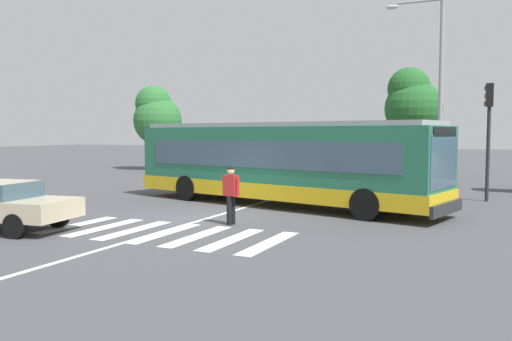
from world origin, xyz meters
TOP-DOWN VIEW (x-y plane):
  - ground_plane at (0.00, 0.00)m, footprint 160.00×160.00m
  - city_transit_bus at (1.22, 3.67)m, footprint 12.65×5.41m
  - pedestrian_crossing_street at (1.52, -0.80)m, footprint 0.57×0.32m
  - parked_car_teal at (-2.43, 14.67)m, footprint 2.29×4.67m
  - parked_car_black at (0.09, 14.04)m, footprint 2.20×4.64m
  - parked_car_red at (3.00, 14.06)m, footprint 2.13×4.62m
  - parked_car_champagne at (5.59, 14.15)m, footprint 2.17×4.63m
  - traffic_light_far_corner at (8.19, 8.12)m, footprint 0.33×0.32m
  - twin_arm_street_lamp at (6.08, 11.26)m, footprint 5.11×0.32m
  - background_tree_left at (-14.04, 17.45)m, footprint 3.49×3.49m
  - background_tree_right at (3.37, 21.13)m, footprint 3.68×3.68m
  - crosswalk_painted_stripes at (0.51, -2.72)m, footprint 6.56×3.04m
  - lane_center_line at (0.32, 2.00)m, footprint 0.16×24.00m

SIDE VIEW (x-z plane):
  - ground_plane at x=0.00m, z-range 0.00..0.00m
  - lane_center_line at x=0.32m, z-range 0.00..0.01m
  - crosswalk_painted_stripes at x=0.51m, z-range 0.00..0.01m
  - parked_car_teal at x=-2.43m, z-range 0.09..1.44m
  - parked_car_black at x=0.09m, z-range 0.09..1.44m
  - parked_car_red at x=3.00m, z-range 0.09..1.44m
  - parked_car_champagne at x=5.59m, z-range 0.09..1.44m
  - pedestrian_crossing_street at x=1.52m, z-range 0.11..1.83m
  - city_transit_bus at x=1.22m, z-range 0.06..3.12m
  - traffic_light_far_corner at x=8.19m, z-range 0.79..5.39m
  - background_tree_left at x=-14.04m, z-range 0.87..6.96m
  - background_tree_right at x=3.37m, z-range 1.16..8.08m
  - twin_arm_street_lamp at x=6.08m, z-range 1.07..9.95m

